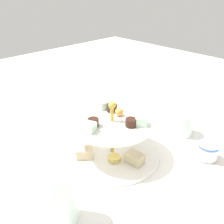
{
  "coord_description": "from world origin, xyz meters",
  "views": [
    {
      "loc": [
        0.46,
        -0.45,
        0.47
      ],
      "look_at": [
        0.0,
        0.0,
        0.14
      ],
      "focal_mm": 42.73,
      "sensor_mm": 36.0,
      "label": 1
    }
  ],
  "objects": [
    {
      "name": "ground_plane",
      "position": [
        0.0,
        0.0,
        0.0
      ],
      "size": [
        2.4,
        2.4,
        0.0
      ],
      "primitive_type": "plane",
      "color": "white"
    },
    {
      "name": "tiered_serving_stand",
      "position": [
        0.0,
        0.0,
        0.05
      ],
      "size": [
        0.28,
        0.28,
        0.17
      ],
      "color": "white",
      "rests_on": "ground_plane"
    },
    {
      "name": "water_glass_tall_right",
      "position": [
        0.1,
        -0.24,
        0.07
      ],
      "size": [
        0.07,
        0.07,
        0.13
      ],
      "primitive_type": "cylinder",
      "color": "silver",
      "rests_on": "ground_plane"
    },
    {
      "name": "butter_knife_left",
      "position": [
        -0.26,
        -0.16,
        0.0
      ],
      "size": [
        0.09,
        0.16,
        0.0
      ],
      "primitive_type": "cube",
      "rotation": [
        0.0,
        0.0,
        5.21
      ],
      "color": "silver",
      "rests_on": "ground_plane"
    },
    {
      "name": "water_glass_short_left",
      "position": [
        0.08,
        0.25,
        0.04
      ],
      "size": [
        0.06,
        0.06,
        0.07
      ],
      "primitive_type": "cylinder",
      "color": "silver",
      "rests_on": "ground_plane"
    },
    {
      "name": "teacup_with_saucer",
      "position": [
        0.21,
        0.18,
        0.02
      ],
      "size": [
        0.09,
        0.09,
        0.05
      ],
      "color": "white",
      "rests_on": "ground_plane"
    },
    {
      "name": "butter_knife_right",
      "position": [
        0.31,
        -0.03,
        0.0
      ],
      "size": [
        0.03,
        0.17,
        0.0
      ],
      "primitive_type": "cube",
      "rotation": [
        0.0,
        0.0,
        7.74
      ],
      "color": "silver",
      "rests_on": "ground_plane"
    }
  ]
}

